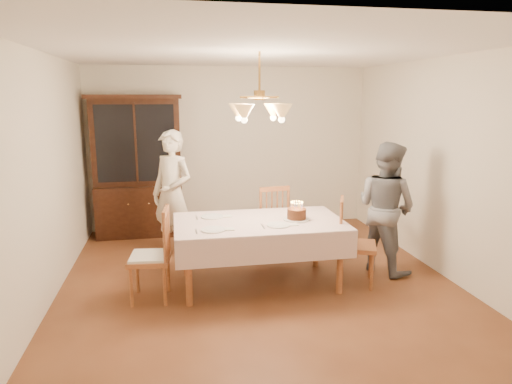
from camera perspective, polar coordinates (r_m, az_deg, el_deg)
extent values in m
plane|color=brown|center=(5.42, 0.39, -11.37)|extent=(5.00, 5.00, 0.00)
plane|color=white|center=(4.99, 0.44, 17.18)|extent=(5.00, 5.00, 0.00)
plane|color=beige|center=(7.49, -3.23, 5.47)|extent=(4.50, 0.00, 4.50)
plane|color=beige|center=(2.70, 10.61, -6.52)|extent=(4.50, 0.00, 4.50)
plane|color=beige|center=(5.12, -25.13, 1.32)|extent=(0.00, 5.00, 5.00)
plane|color=beige|center=(5.90, 22.44, 2.81)|extent=(0.00, 5.00, 5.00)
cube|color=brown|center=(5.17, 0.41, -3.92)|extent=(1.80, 1.00, 0.04)
cube|color=silver|center=(5.17, 0.41, -3.67)|extent=(1.90, 1.10, 0.01)
cylinder|color=brown|center=(4.81, -8.41, -10.03)|extent=(0.07, 0.07, 0.71)
cylinder|color=brown|center=(5.12, 10.46, -8.70)|extent=(0.07, 0.07, 0.71)
cylinder|color=brown|center=(5.60, -8.76, -6.83)|extent=(0.07, 0.07, 0.71)
cylinder|color=brown|center=(5.87, 7.54, -5.90)|extent=(0.07, 0.07, 0.71)
cube|color=black|center=(7.34, -14.29, -2.16)|extent=(1.30, 0.50, 0.80)
cube|color=black|center=(7.22, -14.69, 6.05)|extent=(1.30, 0.40, 1.30)
cube|color=black|center=(7.02, -14.80, 5.88)|extent=(1.14, 0.01, 1.14)
cube|color=black|center=(7.13, -15.02, 11.45)|extent=(1.38, 0.54, 0.06)
cube|color=brown|center=(6.16, 1.70, -4.01)|extent=(0.49, 0.47, 0.05)
cube|color=brown|center=(5.87, 2.35, 0.40)|extent=(0.40, 0.09, 0.06)
cylinder|color=brown|center=(6.44, 2.69, -5.48)|extent=(0.04, 0.04, 0.43)
cylinder|color=brown|center=(6.33, -0.38, -5.79)|extent=(0.04, 0.04, 0.43)
cylinder|color=brown|center=(6.14, 3.81, -6.38)|extent=(0.04, 0.04, 0.43)
cylinder|color=brown|center=(6.02, 0.61, -6.73)|extent=(0.04, 0.04, 0.43)
cube|color=brown|center=(5.01, -13.18, -8.17)|extent=(0.46, 0.48, 0.05)
cube|color=brown|center=(4.83, -11.24, -2.36)|extent=(0.07, 0.40, 0.06)
cylinder|color=brown|center=(5.28, -14.64, -9.88)|extent=(0.04, 0.04, 0.43)
cylinder|color=brown|center=(4.95, -15.33, -11.42)|extent=(0.04, 0.04, 0.43)
cylinder|color=brown|center=(5.23, -10.91, -9.91)|extent=(0.04, 0.04, 0.43)
cylinder|color=brown|center=(4.90, -11.34, -11.47)|extent=(0.04, 0.04, 0.43)
cube|color=silver|center=(4.99, -13.20, -7.79)|extent=(0.42, 0.44, 0.03)
cube|color=brown|center=(5.41, 12.50, -6.60)|extent=(0.55, 0.57, 0.05)
cube|color=brown|center=(5.27, 10.69, -1.15)|extent=(0.18, 0.38, 0.06)
cylinder|color=brown|center=(5.33, 14.26, -9.68)|extent=(0.04, 0.04, 0.43)
cylinder|color=brown|center=(5.66, 14.11, -8.35)|extent=(0.04, 0.04, 0.43)
cylinder|color=brown|center=(5.32, 10.55, -9.54)|extent=(0.04, 0.04, 0.43)
cylinder|color=brown|center=(5.65, 10.64, -8.22)|extent=(0.04, 0.04, 0.43)
imported|color=white|center=(6.16, -10.41, -0.31)|extent=(0.74, 0.72, 1.71)
imported|color=slate|center=(5.80, 15.91, -1.87)|extent=(0.91, 0.98, 1.61)
cylinder|color=white|center=(5.22, 5.09, -3.41)|extent=(0.30, 0.30, 0.01)
cylinder|color=#3A1B0D|center=(5.21, 5.10, -2.72)|extent=(0.21, 0.21, 0.12)
cylinder|color=#598CD8|center=(5.20, 5.80, -1.68)|extent=(0.01, 0.01, 0.07)
sphere|color=#FFB23F|center=(5.19, 5.81, -1.26)|extent=(0.01, 0.01, 0.01)
cylinder|color=pink|center=(5.23, 5.65, -1.62)|extent=(0.01, 0.01, 0.07)
sphere|color=#FFB23F|center=(5.22, 5.66, -1.19)|extent=(0.01, 0.01, 0.01)
cylinder|color=#EACC66|center=(5.24, 5.40, -1.57)|extent=(0.01, 0.01, 0.07)
sphere|color=#FFB23F|center=(5.23, 5.40, -1.14)|extent=(0.01, 0.01, 0.01)
cylinder|color=#598CD8|center=(5.25, 5.09, -1.55)|extent=(0.01, 0.01, 0.07)
sphere|color=#FFB23F|center=(5.24, 5.10, -1.12)|extent=(0.01, 0.01, 0.01)
cylinder|color=pink|center=(5.24, 4.79, -1.56)|extent=(0.01, 0.01, 0.07)
sphere|color=#FFB23F|center=(5.23, 4.79, -1.14)|extent=(0.01, 0.01, 0.01)
cylinder|color=#EACC66|center=(5.22, 4.55, -1.61)|extent=(0.01, 0.01, 0.07)
sphere|color=#FFB23F|center=(5.21, 4.55, -1.18)|extent=(0.01, 0.01, 0.01)
cylinder|color=#598CD8|center=(5.19, 4.42, -1.67)|extent=(0.01, 0.01, 0.07)
sphere|color=#FFB23F|center=(5.19, 4.43, -1.24)|extent=(0.01, 0.01, 0.01)
cylinder|color=pink|center=(5.17, 4.43, -1.75)|extent=(0.01, 0.01, 0.07)
sphere|color=#FFB23F|center=(5.16, 4.44, -1.32)|extent=(0.01, 0.01, 0.01)
cylinder|color=#EACC66|center=(5.14, 4.58, -1.82)|extent=(0.01, 0.01, 0.07)
sphere|color=#FFB23F|center=(5.13, 4.59, -1.38)|extent=(0.01, 0.01, 0.01)
cylinder|color=#598CD8|center=(5.13, 4.84, -1.87)|extent=(0.01, 0.01, 0.07)
sphere|color=#FFB23F|center=(5.12, 4.85, -1.43)|extent=(0.01, 0.01, 0.01)
cylinder|color=pink|center=(5.12, 5.15, -1.89)|extent=(0.01, 0.01, 0.07)
sphere|color=#FFB23F|center=(5.11, 5.16, -1.45)|extent=(0.01, 0.01, 0.01)
cylinder|color=#EACC66|center=(5.13, 5.46, -1.87)|extent=(0.01, 0.01, 0.07)
sphere|color=#FFB23F|center=(5.12, 5.47, -1.44)|extent=(0.01, 0.01, 0.01)
cylinder|color=#598CD8|center=(5.15, 5.70, -1.83)|extent=(0.01, 0.01, 0.07)
sphere|color=#FFB23F|center=(5.14, 5.71, -1.39)|extent=(0.01, 0.01, 0.01)
cylinder|color=pink|center=(5.17, 5.82, -1.76)|extent=(0.01, 0.01, 0.07)
sphere|color=#FFB23F|center=(5.16, 5.83, -1.33)|extent=(0.01, 0.01, 0.01)
cylinder|color=white|center=(4.82, -5.38, -4.72)|extent=(0.26, 0.26, 0.02)
cube|color=silver|center=(4.81, -7.44, -4.86)|extent=(0.01, 0.16, 0.01)
cube|color=silver|center=(4.84, -3.34, -4.65)|extent=(0.10, 0.10, 0.01)
cylinder|color=white|center=(4.97, 2.79, -4.16)|extent=(0.25, 0.25, 0.02)
cube|color=silver|center=(4.94, 0.86, -4.31)|extent=(0.01, 0.16, 0.01)
cube|color=silver|center=(5.01, 4.69, -4.07)|extent=(0.10, 0.10, 0.01)
cylinder|color=white|center=(5.33, -5.50, -3.08)|extent=(0.26, 0.26, 0.02)
cube|color=silver|center=(5.32, -7.39, -3.20)|extent=(0.01, 0.16, 0.01)
cube|color=silver|center=(5.35, -3.62, -3.02)|extent=(0.10, 0.10, 0.01)
cylinder|color=#BF8C3F|center=(4.98, 0.44, 14.89)|extent=(0.02, 0.02, 0.40)
cylinder|color=#BF8C3F|center=(4.97, 0.43, 12.01)|extent=(0.12, 0.12, 0.10)
cone|color=#D8994C|center=(5.21, 2.18, 10.02)|extent=(0.22, 0.22, 0.18)
sphere|color=#FFD899|center=(5.21, 2.17, 9.26)|extent=(0.07, 0.07, 0.07)
cone|color=#D8994C|center=(5.14, -2.20, 10.00)|extent=(0.22, 0.22, 0.18)
sphere|color=#FFD899|center=(5.14, -2.19, 9.22)|extent=(0.07, 0.07, 0.07)
cone|color=#D8994C|center=(4.75, -1.49, 9.84)|extent=(0.22, 0.22, 0.18)
sphere|color=#FFD899|center=(4.75, -1.49, 8.99)|extent=(0.07, 0.07, 0.07)
cone|color=#D8994C|center=(4.83, 3.22, 9.86)|extent=(0.22, 0.22, 0.18)
sphere|color=#FFD899|center=(4.83, 3.21, 9.03)|extent=(0.07, 0.07, 0.07)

